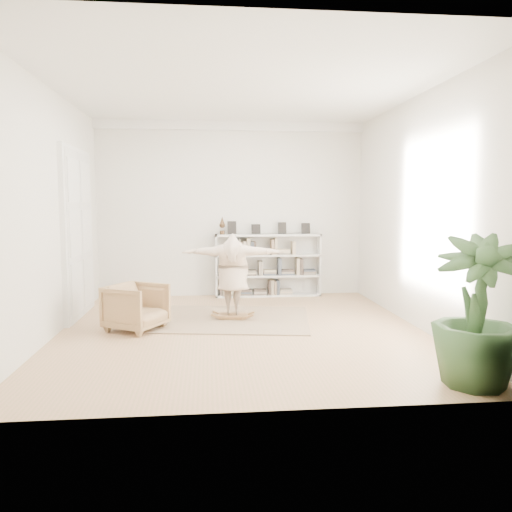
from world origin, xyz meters
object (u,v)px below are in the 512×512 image
at_px(bookshelf, 268,266).
at_px(person, 233,272).
at_px(houseplant, 477,311).
at_px(rocker_board, 233,316).
at_px(armchair, 136,307).

relative_size(bookshelf, person, 1.32).
height_order(bookshelf, houseplant, bookshelf).
distance_m(bookshelf, rocker_board, 2.32).
height_order(armchair, rocker_board, armchair).
distance_m(armchair, houseplant, 4.79).
distance_m(bookshelf, houseplant, 5.59).
bearing_deg(bookshelf, rocker_board, -112.02).
bearing_deg(person, armchair, 28.88).
bearing_deg(rocker_board, person, 8.97).
relative_size(person, houseplant, 1.03).
relative_size(armchair, person, 0.47).
xyz_separation_m(person, houseplant, (2.40, -3.28, 0.01)).
height_order(bookshelf, person, bookshelf).
relative_size(bookshelf, rocker_board, 4.16).
height_order(armchair, houseplant, houseplant).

